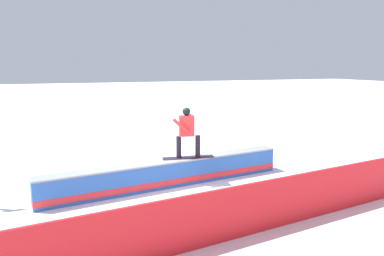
# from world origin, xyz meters

# --- Properties ---
(ground_plane) EXTENTS (120.00, 120.00, 0.00)m
(ground_plane) POSITION_xyz_m (0.00, 0.00, 0.00)
(ground_plane) COLOR white
(grind_box) EXTENTS (6.89, 1.40, 0.72)m
(grind_box) POSITION_xyz_m (0.00, 0.00, 0.33)
(grind_box) COLOR blue
(grind_box) RESTS_ON ground_plane
(snowboarder) EXTENTS (1.46, 0.51, 1.40)m
(snowboarder) POSITION_xyz_m (-0.54, -0.08, 1.47)
(snowboarder) COLOR black
(snowboarder) RESTS_ON grind_box
(safety_fence) EXTENTS (10.53, 1.48, 1.03)m
(safety_fence) POSITION_xyz_m (0.00, 3.38, 0.52)
(safety_fence) COLOR red
(safety_fence) RESTS_ON ground_plane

